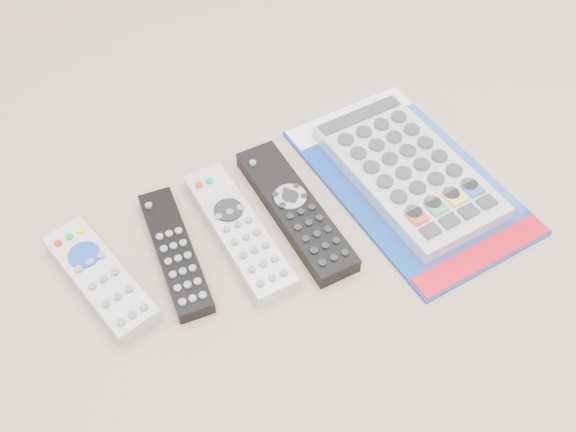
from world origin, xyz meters
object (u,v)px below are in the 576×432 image
remote_large_black (295,210)px  jumbo_remote_packaged (408,169)px  remote_small_grey (101,278)px  remote_slim_black (175,252)px  remote_silver_dvd (239,230)px

remote_large_black → jumbo_remote_packaged: jumbo_remote_packaged is taller
remote_small_grey → remote_large_black: 0.24m
remote_small_grey → jumbo_remote_packaged: (0.40, -0.05, 0.01)m
remote_slim_black → remote_large_black: bearing=2.0°
remote_small_grey → remote_silver_dvd: remote_small_grey is taller
remote_silver_dvd → jumbo_remote_packaged: size_ratio=0.66×
remote_slim_black → jumbo_remote_packaged: size_ratio=0.59×
remote_small_grey → jumbo_remote_packaged: 0.40m
remote_large_black → remote_slim_black: bearing=175.7°
remote_silver_dvd → remote_small_grey: bearing=175.4°
remote_small_grey → remote_slim_black: bearing=-14.7°
remote_silver_dvd → jumbo_remote_packaged: (0.23, -0.03, 0.01)m
remote_slim_black → remote_silver_dvd: size_ratio=0.90×
remote_slim_black → remote_silver_dvd: 0.08m
remote_slim_black → remote_large_black: 0.16m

